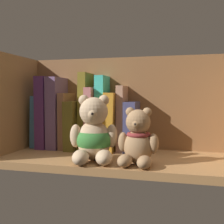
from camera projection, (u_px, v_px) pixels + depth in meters
shelf_board at (123, 161)px, 75.28cm from camera, size 65.77×25.97×2.00cm
shelf_back_panel at (132, 106)px, 87.57cm from camera, size 68.17×1.20×31.01cm
shelf_side_panel_left at (14, 107)px, 82.83cm from camera, size 1.60×28.37×31.01cm
book_0 at (40, 121)px, 91.51cm from camera, size 2.75×9.56×16.79cm
book_1 at (49, 112)px, 90.55cm from camera, size 3.23×13.25×22.85cm
book_2 at (59, 113)px, 89.63cm from camera, size 3.50×12.83×22.62cm
book_3 at (68, 120)px, 88.99cm from camera, size 2.10×11.63×17.66cm
book_4 at (77, 125)px, 88.31cm from camera, size 3.38×14.92×15.10cm
book_5 at (86, 111)px, 87.26cm from camera, size 3.02×9.44×24.00cm
book_6 at (94, 118)px, 86.71cm from camera, size 2.30×13.44×19.31cm
book_7 at (103, 113)px, 85.88cm from camera, size 2.76×9.26×22.94cm
book_8 at (113, 121)px, 85.21cm from camera, size 3.68×13.91×17.80cm
book_9 at (122, 118)px, 84.41cm from camera, size 2.09×9.54×19.82cm
book_10 at (133, 126)px, 83.75cm from camera, size 3.54×12.69×15.01cm
teddy_bear_larger at (94, 135)px, 70.49cm from camera, size 12.92×13.67×17.03cm
teddy_bear_smaller at (138, 140)px, 66.72cm from camera, size 10.23×10.42×13.98cm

